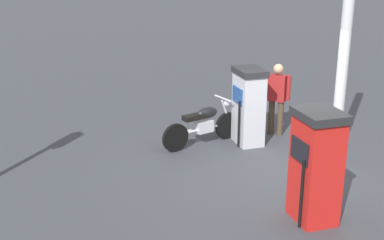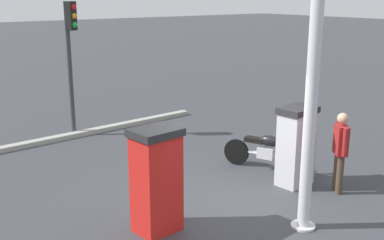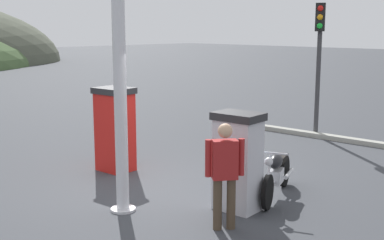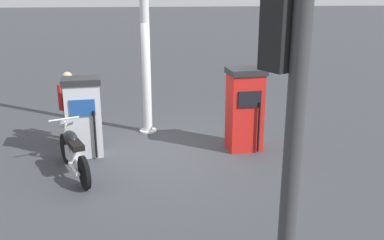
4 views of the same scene
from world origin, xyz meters
The scene contains 8 objects.
ground_plane centered at (0.00, 0.00, 0.00)m, with size 120.00×120.00×0.00m, color #383A3F.
fuel_pump_near centered at (0.05, -1.62, 0.81)m, with size 0.59×0.79×1.59m.
fuel_pump_far centered at (0.05, 1.62, 0.87)m, with size 0.66×0.79×1.71m.
motorcycle_near_pump centered at (0.97, -1.72, 0.44)m, with size 1.76×0.87×0.93m.
attendant_person centered at (-0.70, -2.00, 0.89)m, with size 0.51×0.41×1.56m.
roadside_traffic_light centered at (5.86, 0.51, 2.41)m, with size 0.40×0.30×3.51m.
canopy_support_pole centered at (-1.28, -0.36, 2.16)m, with size 0.40×0.40×4.47m.
road_edge_kerb centered at (5.76, 0.00, 0.06)m, with size 0.67×6.40×0.12m.
Camera 3 is at (-5.99, -6.64, 2.90)m, focal length 47.66 mm.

